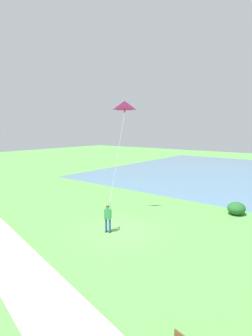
% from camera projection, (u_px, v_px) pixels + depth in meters
% --- Properties ---
extents(ground_plane, '(120.00, 120.00, 0.00)m').
position_uv_depth(ground_plane, '(119.00, 230.00, 16.13)').
color(ground_plane, '#569947').
extents(walkway_path, '(8.83, 31.82, 0.02)m').
position_uv_depth(walkway_path, '(43.00, 298.00, 9.65)').
color(walkway_path, '#ADA393').
rests_on(walkway_path, ground).
extents(person_kite_flyer, '(0.63, 0.49, 1.83)m').
position_uv_depth(person_kite_flyer, '(108.00, 216.00, 15.72)').
color(person_kite_flyer, '#232328').
rests_on(person_kite_flyer, ground).
extents(flying_kite, '(3.48, 1.76, 6.43)m').
position_uv_depth(flying_kite, '(124.00, 108.00, 18.06)').
color(flying_kite, '#E02D9E').
extents(lakeside_shrub, '(1.45, 1.26, 0.91)m').
position_uv_depth(lakeside_shrub, '(236.00, 208.00, 19.11)').
color(lakeside_shrub, '#236028').
rests_on(lakeside_shrub, ground).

